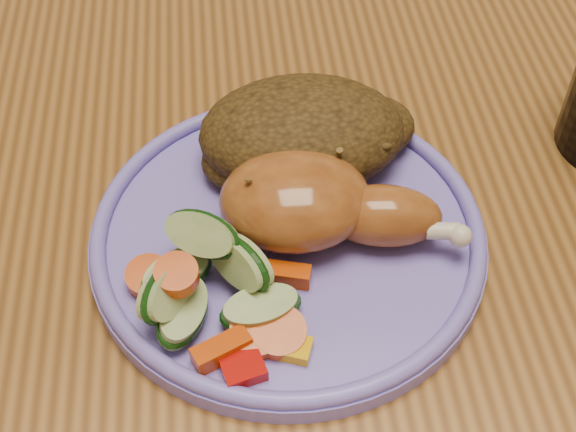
{
  "coord_description": "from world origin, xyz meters",
  "views": [
    {
      "loc": [
        -0.1,
        -0.36,
        1.13
      ],
      "look_at": [
        -0.07,
        -0.05,
        0.78
      ],
      "focal_mm": 50.0,
      "sensor_mm": 36.0,
      "label": 1
    }
  ],
  "objects": [
    {
      "name": "rice_pilaf",
      "position": [
        -0.06,
        0.01,
        0.78
      ],
      "size": [
        0.14,
        0.1,
        0.06
      ],
      "color": "#442F11",
      "rests_on": "plate"
    },
    {
      "name": "dining_table",
      "position": [
        0.0,
        0.0,
        0.67
      ],
      "size": [
        0.9,
        1.4,
        0.75
      ],
      "color": "brown",
      "rests_on": "ground"
    },
    {
      "name": "plate_rim",
      "position": [
        -0.07,
        -0.05,
        0.77
      ],
      "size": [
        0.24,
        0.24,
        0.01
      ],
      "primitive_type": "torus",
      "color": "#6F61C8",
      "rests_on": "plate"
    },
    {
      "name": "vegetable_pile",
      "position": [
        -0.12,
        -0.1,
        0.78
      ],
      "size": [
        0.11,
        0.11,
        0.05
      ],
      "color": "#A50A05",
      "rests_on": "plate"
    },
    {
      "name": "plate",
      "position": [
        -0.07,
        -0.05,
        0.76
      ],
      "size": [
        0.24,
        0.24,
        0.01
      ],
      "primitive_type": "cylinder",
      "color": "#6F61C8",
      "rests_on": "dining_table"
    },
    {
      "name": "chicken_leg",
      "position": [
        -0.06,
        -0.05,
        0.78
      ],
      "size": [
        0.14,
        0.08,
        0.05
      ],
      "color": "#985320",
      "rests_on": "plate"
    }
  ]
}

